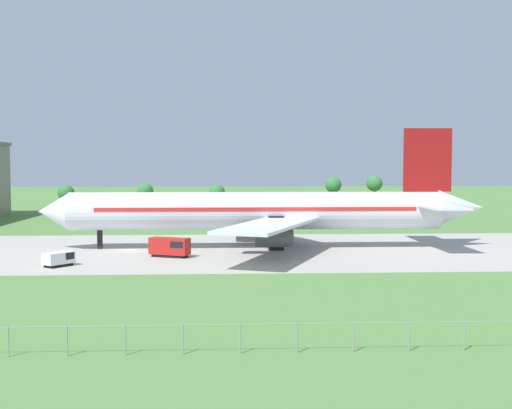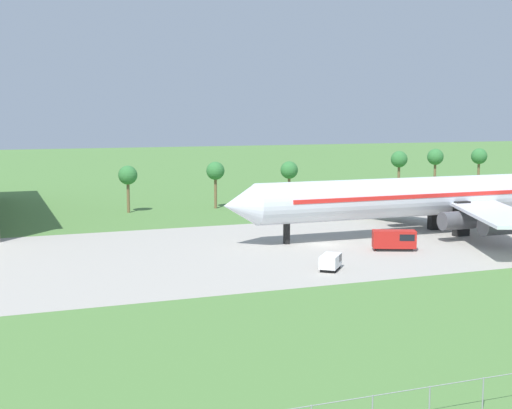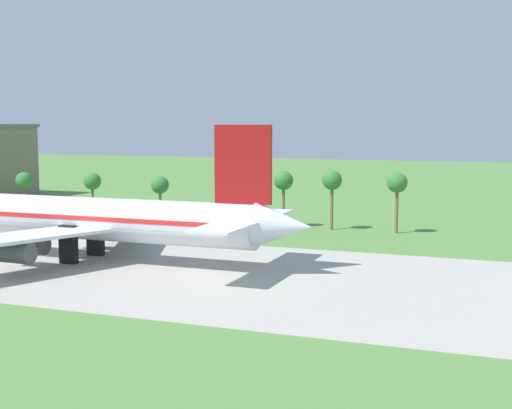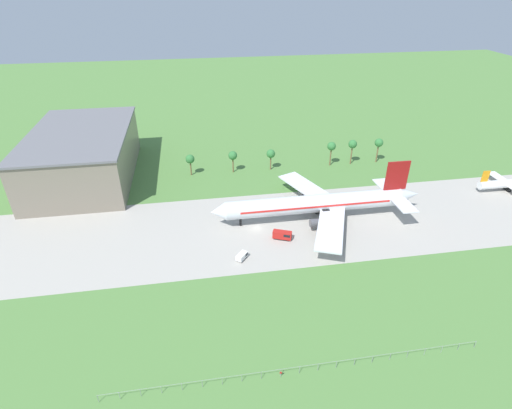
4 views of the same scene
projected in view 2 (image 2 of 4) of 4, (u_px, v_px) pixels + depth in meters
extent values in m
plane|color=#517F3D|center=(324.00, 245.00, 101.87)|extent=(600.00, 600.00, 0.00)
cube|color=#A8A399|center=(324.00, 245.00, 101.87)|extent=(320.00, 44.00, 0.02)
cylinder|color=silver|center=(433.00, 196.00, 110.47)|extent=(58.87, 5.99, 5.99)
cone|color=silver|center=(240.00, 205.00, 99.24)|extent=(4.79, 5.87, 5.87)
cube|color=red|center=(433.00, 193.00, 110.42)|extent=(50.04, 6.11, 0.60)
cube|color=silver|center=(496.00, 213.00, 99.02)|extent=(16.97, 27.04, 0.44)
cube|color=silver|center=(395.00, 194.00, 123.14)|extent=(16.97, 27.04, 0.44)
cylinder|color=#4C4C51|center=(458.00, 220.00, 103.94)|extent=(5.39, 2.70, 2.70)
cylinder|color=#4C4C51|center=(499.00, 225.00, 99.25)|extent=(5.39, 2.70, 2.70)
cylinder|color=#4C4C51|center=(404.00, 208.00, 117.27)|extent=(5.39, 2.70, 2.70)
cylinder|color=#4C4C51|center=(397.00, 203.00, 123.67)|extent=(5.39, 2.70, 2.70)
cube|color=black|center=(287.00, 226.00, 102.17)|extent=(0.70, 0.90, 5.35)
cube|color=black|center=(461.00, 219.00, 108.87)|extent=(2.40, 1.20, 5.35)
cube|color=black|center=(436.00, 213.00, 114.98)|extent=(2.40, 1.20, 5.35)
cube|color=black|center=(330.00, 269.00, 85.34)|extent=(3.47, 3.68, 0.40)
cube|color=white|center=(330.00, 261.00, 85.22)|extent=(4.00, 4.26, 1.48)
cube|color=black|center=(332.00, 257.00, 86.19)|extent=(2.43, 2.34, 0.90)
cube|color=black|center=(394.00, 249.00, 97.59)|extent=(5.26, 3.57, 0.40)
cube|color=#B21E19|center=(394.00, 239.00, 97.41)|extent=(6.14, 4.09, 2.39)
cube|color=black|center=(406.00, 237.00, 97.32)|extent=(2.67, 2.67, 0.90)
cylinder|color=gray|center=(429.00, 403.00, 43.70)|extent=(0.10, 0.10, 2.10)
cylinder|color=gray|center=(483.00, 394.00, 45.11)|extent=(0.10, 0.10, 2.10)
cylinder|color=brown|center=(478.00, 177.00, 162.68)|extent=(0.56, 0.56, 8.39)
sphere|color=#337538|center=(479.00, 156.00, 162.07)|extent=(3.60, 3.60, 3.60)
cylinder|color=brown|center=(399.00, 181.00, 155.25)|extent=(0.56, 0.56, 8.18)
sphere|color=#337538|center=(399.00, 159.00, 154.65)|extent=(3.60, 3.60, 3.60)
cylinder|color=brown|center=(216.00, 191.00, 140.56)|extent=(0.56, 0.56, 6.86)
sphere|color=#337538|center=(215.00, 171.00, 140.05)|extent=(3.60, 3.60, 3.60)
cylinder|color=brown|center=(289.00, 189.00, 146.16)|extent=(0.56, 0.56, 6.56)
sphere|color=#337538|center=(289.00, 170.00, 145.67)|extent=(3.60, 3.60, 3.60)
cylinder|color=brown|center=(435.00, 179.00, 158.51)|extent=(0.56, 0.56, 8.50)
sphere|color=#337538|center=(435.00, 157.00, 157.89)|extent=(3.60, 3.60, 3.60)
cylinder|color=brown|center=(128.00, 195.00, 134.48)|extent=(0.56, 0.56, 6.54)
sphere|color=#337538|center=(128.00, 175.00, 133.99)|extent=(3.60, 3.60, 3.60)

